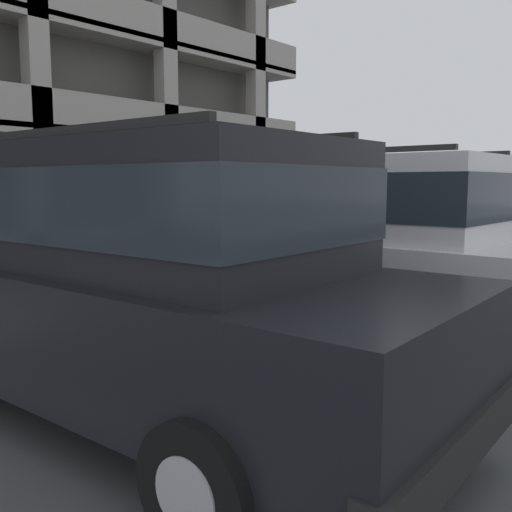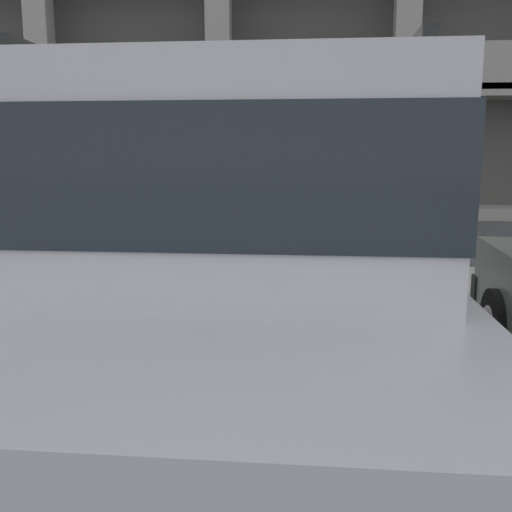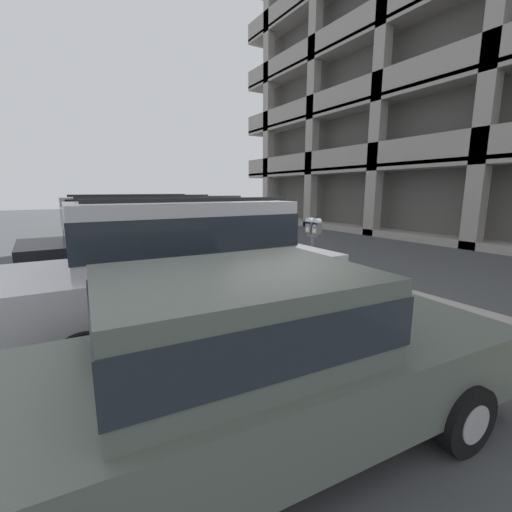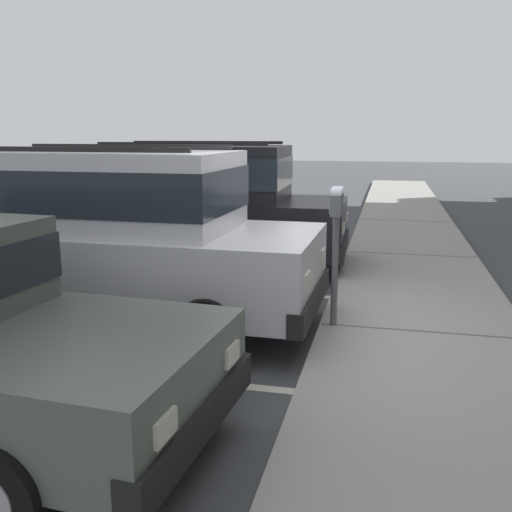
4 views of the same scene
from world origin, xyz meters
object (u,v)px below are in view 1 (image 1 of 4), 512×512
silver_suv (359,239)px  dark_hatchback (467,246)px  red_sedan (141,270)px  parking_meter_far (388,210)px  fire_hydrant (342,245)px  parking_meter_near (189,217)px

silver_suv → dark_hatchback: (2.57, -0.28, -0.27)m
red_sedan → dark_hatchback: 5.56m
parking_meter_far → fire_hydrant: size_ratio=2.17×
fire_hydrant → parking_meter_far: bearing=-12.0°
parking_meter_near → parking_meter_far: parking_meter_far is taller
dark_hatchback → parking_meter_near: parking_meter_near is taller
parking_meter_far → fire_hydrant: 1.56m
red_sedan → fire_hydrant: (7.32, 2.79, -0.62)m
red_sedan → parking_meter_far: size_ratio=3.18×
fire_hydrant → red_sedan: bearing=-159.1°
silver_suv → red_sedan: bearing=179.7°
red_sedan → dark_hatchback: red_sedan is taller
red_sedan → parking_meter_near: red_sedan is taller
red_sedan → parking_meter_far: 9.06m
dark_hatchback → fire_hydrant: bearing=64.3°
silver_suv → dark_hatchback: size_ratio=1.05×
parking_meter_near → red_sedan: bearing=-138.5°
red_sedan → silver_suv: bearing=-3.1°
parking_meter_far → parking_meter_near: bearing=-180.0°
red_sedan → fire_hydrant: 7.86m
dark_hatchback → parking_meter_far: parking_meter_far is taller
silver_suv → dark_hatchback: silver_suv is taller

